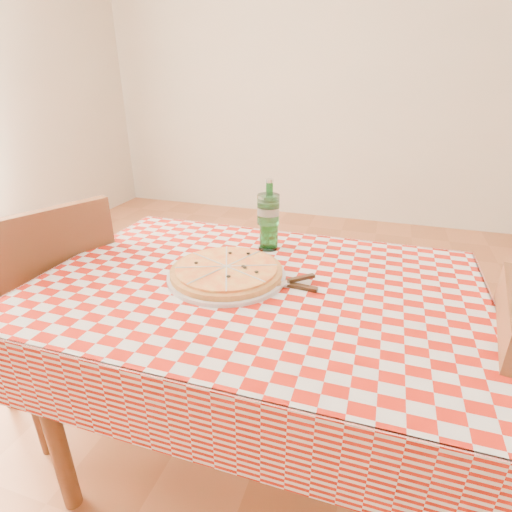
{
  "coord_description": "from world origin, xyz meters",
  "views": [
    {
      "loc": [
        0.32,
        -1.0,
        1.32
      ],
      "look_at": [
        -0.02,
        0.06,
        0.82
      ],
      "focal_mm": 28.0,
      "sensor_mm": 36.0,
      "label": 1
    }
  ],
  "objects": [
    {
      "name": "pizza_plate",
      "position": [
        -0.1,
        0.01,
        0.78
      ],
      "size": [
        0.48,
        0.48,
        0.05
      ],
      "primitive_type": null,
      "rotation": [
        0.0,
        0.0,
        -0.41
      ],
      "color": "#BE7E3F",
      "rests_on": "tablecloth"
    },
    {
      "name": "dining_table",
      "position": [
        0.0,
        0.0,
        0.66
      ],
      "size": [
        1.2,
        0.8,
        0.75
      ],
      "color": "brown",
      "rests_on": "ground"
    },
    {
      "name": "tablecloth",
      "position": [
        0.0,
        0.0,
        0.75
      ],
      "size": [
        1.3,
        0.9,
        0.01
      ],
      "primitive_type": "cube",
      "color": "#AC160A",
      "rests_on": "dining_table"
    },
    {
      "name": "cutlery",
      "position": [
        0.1,
        0.01,
        0.77
      ],
      "size": [
        0.28,
        0.26,
        0.02
      ],
      "primitive_type": null,
      "rotation": [
        0.0,
        0.0,
        0.39
      ],
      "color": "silver",
      "rests_on": "tablecloth"
    },
    {
      "name": "wine_glass",
      "position": [
        -0.04,
        0.26,
        0.86
      ],
      "size": [
        0.09,
        0.09,
        0.2
      ],
      "primitive_type": null,
      "rotation": [
        0.0,
        0.0,
        0.19
      ],
      "color": "silver",
      "rests_on": "tablecloth"
    },
    {
      "name": "chair_far",
      "position": [
        -0.79,
        -0.0,
        0.53
      ],
      "size": [
        0.55,
        0.55,
        0.93
      ],
      "rotation": [
        0.0,
        0.0,
        2.74
      ],
      "color": "brown",
      "rests_on": "ground"
    },
    {
      "name": "water_bottle",
      "position": [
        -0.04,
        0.28,
        0.88
      ],
      "size": [
        0.08,
        0.08,
        0.25
      ],
      "primitive_type": null,
      "rotation": [
        0.0,
        0.0,
        -0.21
      ],
      "color": "#1B6C28",
      "rests_on": "tablecloth"
    }
  ]
}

